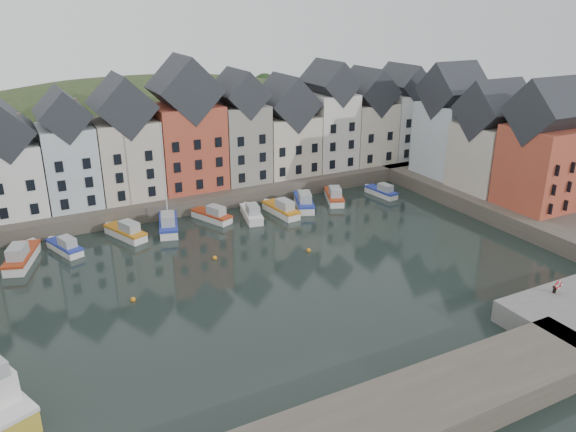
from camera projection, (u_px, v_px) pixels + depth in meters
ground at (281, 282)px, 55.97m from camera, size 260.00×260.00×0.00m
far_quay at (186, 189)px, 80.41m from camera, size 90.00×16.00×2.00m
right_quay at (520, 205)px, 74.13m from camera, size 14.00×54.00×2.00m
hillside at (151, 244)px, 108.72m from camera, size 153.60×70.40×64.00m
far_terrace at (210, 135)px, 77.32m from camera, size 72.37×8.16×17.78m
right_terrace at (493, 139)px, 75.05m from camera, size 8.30×24.25×16.36m
mooring_buoys at (224, 268)px, 58.59m from camera, size 20.50×5.50×0.50m
boat_a at (21, 257)px, 59.45m from camera, size 4.35×7.32×2.69m
boat_b at (65, 247)px, 62.34m from camera, size 3.52×5.82×2.14m
boat_c at (126, 232)px, 66.09m from camera, size 4.12×6.55×2.41m
boat_d at (168, 224)px, 68.16m from camera, size 3.94×7.32×13.37m
boat_e at (213, 215)px, 71.35m from camera, size 4.03×6.18×2.28m
boat_f at (252, 214)px, 71.86m from camera, size 3.13×6.37×2.35m
boat_g at (282, 210)px, 73.20m from camera, size 2.67×6.58×2.46m
boat_h at (304, 202)px, 75.75m from camera, size 4.52×7.13×2.62m
boat_i at (334, 196)px, 78.17m from camera, size 4.39×6.69×2.47m
boat_j at (382, 192)px, 80.38m from camera, size 2.30×5.56×2.07m
mooring_bollard at (555, 289)px, 49.68m from camera, size 0.48×0.48×0.56m
life_ring_post at (558, 285)px, 49.27m from camera, size 0.80×0.17×1.30m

